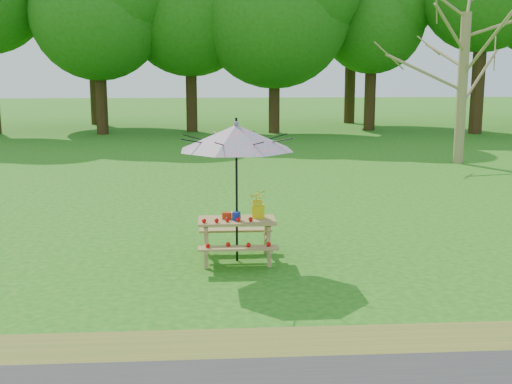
{
  "coord_description": "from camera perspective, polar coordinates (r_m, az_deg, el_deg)",
  "views": [
    {
      "loc": [
        -0.67,
        -9.22,
        2.97
      ],
      "look_at": [
        -0.01,
        0.5,
        1.1
      ],
      "focal_mm": 45.0,
      "sensor_mm": 36.0,
      "label": 1
    }
  ],
  "objects": [
    {
      "name": "drygrass_strip",
      "position": [
        7.1,
        1.96,
        -13.82
      ],
      "size": [
        120.0,
        1.2,
        0.01
      ],
      "primitive_type": "cube",
      "color": "olive",
      "rests_on": "ground"
    },
    {
      "name": "tomatoes_row",
      "position": [
        9.81,
        -2.56,
        -2.5
      ],
      "size": [
        0.77,
        0.13,
        0.07
      ],
      "primitive_type": null,
      "color": "#C60907",
      "rests_on": "picnic_table"
    },
    {
      "name": "patio_umbrella",
      "position": [
        9.78,
        -1.76,
        4.86
      ],
      "size": [
        2.37,
        2.37,
        2.25
      ],
      "color": "black",
      "rests_on": "ground"
    },
    {
      "name": "produce_bins",
      "position": [
        10.02,
        -2.08,
        -2.1
      ],
      "size": [
        0.29,
        0.39,
        0.13
      ],
      "color": "#B3300E",
      "rests_on": "picnic_table"
    },
    {
      "name": "ground",
      "position": [
        9.71,
        0.28,
        -6.95
      ],
      "size": [
        120.0,
        120.0,
        0.0
      ],
      "primitive_type": "plane",
      "color": "#1D6513",
      "rests_on": "ground"
    },
    {
      "name": "picnic_table",
      "position": [
        10.08,
        -1.71,
        -4.35
      ],
      "size": [
        1.2,
        1.32,
        0.67
      ],
      "color": "#A38249",
      "rests_on": "ground"
    },
    {
      "name": "flower_bucket",
      "position": [
        10.06,
        0.2,
        -0.96
      ],
      "size": [
        0.32,
        0.29,
        0.45
      ],
      "color": "#D6CC0B",
      "rests_on": "picnic_table"
    }
  ]
}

